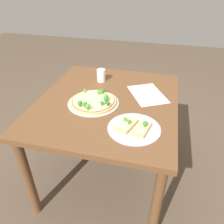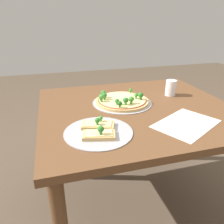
# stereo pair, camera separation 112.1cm
# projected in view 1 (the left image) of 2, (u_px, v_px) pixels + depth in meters

# --- Properties ---
(ground_plane) EXTENTS (8.00, 8.00, 0.00)m
(ground_plane) POSITION_uv_depth(u_px,v_px,m) (109.00, 171.00, 1.92)
(ground_plane) COLOR brown
(dining_table) EXTENTS (1.08, 0.95, 0.73)m
(dining_table) POSITION_uv_depth(u_px,v_px,m) (108.00, 111.00, 1.57)
(dining_table) COLOR brown
(dining_table) RESTS_ON ground_plane
(pizza_tray_whole) EXTENTS (0.35, 0.35, 0.07)m
(pizza_tray_whole) POSITION_uv_depth(u_px,v_px,m) (94.00, 101.00, 1.47)
(pizza_tray_whole) COLOR #A3A3A8
(pizza_tray_whole) RESTS_ON dining_table
(pizza_tray_slice) EXTENTS (0.31, 0.31, 0.06)m
(pizza_tray_slice) POSITION_uv_depth(u_px,v_px,m) (134.00, 127.00, 1.24)
(pizza_tray_slice) COLOR #A3A3A8
(pizza_tray_slice) RESTS_ON dining_table
(drinking_cup) EXTENTS (0.07, 0.07, 0.10)m
(drinking_cup) POSITION_uv_depth(u_px,v_px,m) (101.00, 75.00, 1.74)
(drinking_cup) COLOR white
(drinking_cup) RESTS_ON dining_table
(paper_menu) EXTENTS (0.37, 0.33, 0.00)m
(paper_menu) POSITION_uv_depth(u_px,v_px,m) (147.00, 94.00, 1.58)
(paper_menu) COLOR silver
(paper_menu) RESTS_ON dining_table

